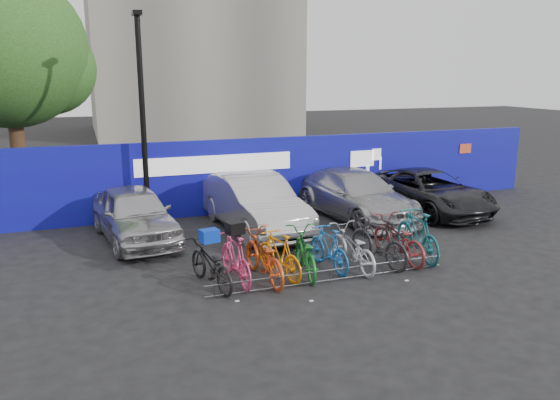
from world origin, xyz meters
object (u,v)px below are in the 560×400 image
car_1 (254,203)px  car_2 (356,195)px  bike_1 (236,258)px  bike_2 (263,256)px  bike_3 (279,255)px  bike_6 (353,248)px  car_3 (428,191)px  bike_0 (210,265)px  bike_8 (398,239)px  car_0 (134,214)px  bike_rack (331,275)px  lamppost (143,115)px  bike_5 (329,248)px  bike_4 (305,252)px  tree (15,54)px  bike_7 (379,241)px

car_1 → car_2: (3.42, 0.32, -0.07)m
bike_1 → bike_2: bearing=169.2°
car_2 → bike_1: (-5.00, -4.05, -0.18)m
car_2 → car_1: bearing=178.4°
bike_3 → bike_6: (1.77, -0.08, -0.01)m
car_3 → bike_0: car_3 is taller
car_1 → bike_0: car_1 is taller
bike_8 → car_0: bearing=-37.4°
bike_rack → bike_2: bearing=156.0°
lamppost → car_3: 9.29m
lamppost → bike_8: 7.96m
bike_5 → car_3: bearing=-150.5°
car_0 → bike_8: bearing=-42.0°
bike_4 → car_2: bearing=-119.6°
bike_4 → bike_0: bearing=11.0°
tree → bike_0: 11.82m
car_1 → bike_7: 4.24m
car_0 → bike_2: bearing=-67.9°
car_1 → bike_0: 4.36m
bike_8 → car_2: bearing=-106.8°
lamppost → bike_6: (4.02, -5.41, -2.76)m
tree → car_3: (12.38, -6.08, -4.39)m
tree → bike_rack: size_ratio=1.39×
car_0 → bike_6: 6.05m
bike_7 → bike_0: bearing=-12.6°
car_0 → car_1: size_ratio=0.88×
bike_5 → bike_6: bike_5 is taller
tree → car_1: bearing=-44.4°
tree → bike_rack: 13.55m
car_3 → bike_5: bearing=-149.7°
car_0 → bike_4: (3.35, -3.96, -0.22)m
bike_6 → bike_8: size_ratio=0.94×
bike_2 → bike_0: bearing=-5.0°
car_2 → bike_0: bearing=-150.5°
bike_2 → bike_7: bike_7 is taller
bike_2 → bike_3: size_ratio=1.21×
bike_0 → bike_3: size_ratio=1.11×
bike_0 → lamppost: bearing=-95.7°
tree → bike_4: bearing=-57.3°
car_1 → bike_6: (1.20, -3.81, -0.30)m
bike_7 → bike_5: bearing=-18.0°
bike_3 → bike_7: 2.47m
bike_5 → bike_7: bike_7 is taller
bike_7 → bike_3: bearing=-14.0°
car_0 → bike_3: car_0 is taller
bike_1 → car_2: bearing=-145.3°
bike_rack → bike_6: size_ratio=2.90×
tree → bike_7: 13.77m
bike_1 → bike_8: bike_1 is taller
bike_2 → bike_8: (3.46, 0.13, -0.01)m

